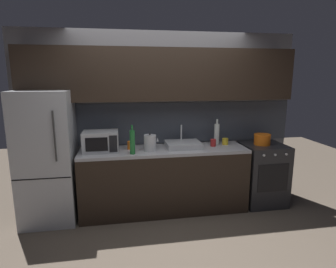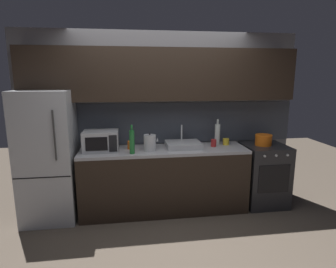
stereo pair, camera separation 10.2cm
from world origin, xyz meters
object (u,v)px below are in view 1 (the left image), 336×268
Objects in this scene: mug_orange at (131,145)px; mug_yellow at (225,141)px; oven_range at (262,174)px; refrigerator at (47,157)px; kettle at (150,143)px; wine_bottle_green at (132,142)px; cooking_pot at (262,139)px; wine_bottle_clear at (217,134)px; microwave at (101,141)px; mug_red at (213,143)px.

mug_yellow is at bearing 1.61° from mug_orange.
refrigerator is at bearing 179.98° from oven_range.
mug_orange is at bearing 151.52° from kettle.
refrigerator reaches higher than oven_range.
cooking_pot is at bearing 5.63° from wine_bottle_green.
wine_bottle_clear is 1.26m from mug_orange.
refrigerator is at bearing -176.76° from mug_orange.
refrigerator is 15.58× the size of mug_orange.
refrigerator is 2.45m from mug_yellow.
microwave is at bearing -176.15° from wine_bottle_clear.
kettle is 0.64× the size of wine_bottle_green.
wine_bottle_clear is at bearing 169.28° from oven_range.
oven_range is 2.40m from microwave.
wine_bottle_clear is (1.64, 0.11, 0.02)m from microwave.
mug_red is 0.74m from cooking_pot.
refrigerator is at bearing -179.29° from mug_red.
kettle is (0.64, -0.10, -0.03)m from microwave.
wine_bottle_green is at bearing -86.43° from mug_orange.
cooking_pot is (2.97, 0.00, 0.12)m from refrigerator.
wine_bottle_green is (-1.23, -0.31, 0.00)m from wine_bottle_clear.
wine_bottle_green reaches higher than kettle.
wine_bottle_green is (1.09, -0.19, 0.20)m from refrigerator.
wine_bottle_green is (-0.24, -0.11, 0.05)m from kettle.
wine_bottle_clear is at bearing 50.36° from mug_red.
cooking_pot is (1.65, 0.08, -0.03)m from kettle.
mug_red is at bearing -161.04° from mug_yellow.
wine_bottle_clear reaches higher than mug_red.
refrigerator is 3.72× the size of microwave.
refrigerator is 4.60× the size of wine_bottle_clear.
wine_bottle_clear is at bearing 11.65° from kettle.
wine_bottle_clear reaches higher than kettle.
mug_yellow is at bearing 8.92° from kettle.
microwave is 1.64m from wine_bottle_clear.
kettle is 0.92m from mug_red.
mug_yellow is (1.76, 0.08, -0.09)m from microwave.
mug_orange is 0.46× the size of cooking_pot.
microwave is 1.93× the size of cooking_pot.
microwave is 1.56m from mug_red.
mug_yellow is (1.36, 0.28, -0.11)m from wine_bottle_green.
mug_orange is at bearing 3.24° from refrigerator.
microwave is at bearing -179.65° from mug_red.
wine_bottle_clear is at bearing 168.80° from cooking_pot.
kettle reaches higher than cooking_pot.
mug_yellow is (-0.56, 0.10, 0.50)m from oven_range.
refrigerator is at bearing 170.30° from wine_bottle_green.
kettle reaches higher than mug_yellow.
microwave is (0.68, 0.02, 0.18)m from refrigerator.
mug_orange is at bearing 178.39° from mug_red.
wine_bottle_clear is at bearing 3.13° from mug_orange.
wine_bottle_clear is at bearing 166.46° from mug_yellow.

